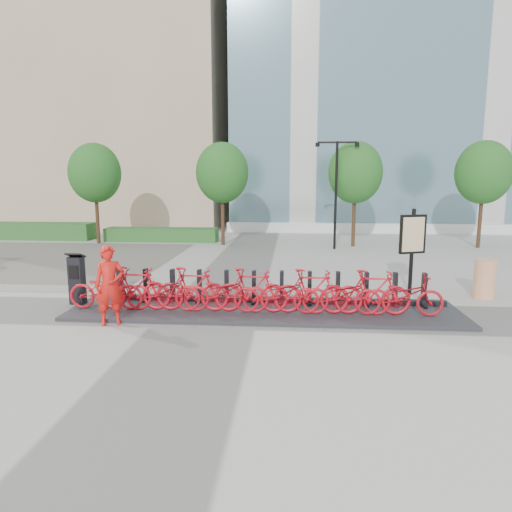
# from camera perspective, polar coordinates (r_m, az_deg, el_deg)

# --- Properties ---
(ground) EXTENTS (120.00, 120.00, 0.00)m
(ground) POSITION_cam_1_polar(r_m,az_deg,el_deg) (11.34, -5.68, -7.18)
(ground) COLOR #ADACA6
(tan_building) EXTENTS (26.00, 16.00, 30.00)m
(tan_building) POSITION_cam_1_polar(r_m,az_deg,el_deg) (42.51, -22.93, 24.83)
(tan_building) COLOR #9F856E
(tan_building) RESTS_ON ground
(glass_building) EXTENTS (32.00, 16.00, 24.00)m
(glass_building) POSITION_cam_1_polar(r_m,az_deg,el_deg) (39.60, 23.81, 21.48)
(glass_building) COLOR slate
(glass_building) RESTS_ON ground
(gravel_patch) EXTENTS (14.00, 14.00, 0.00)m
(gravel_patch) POSITION_cam_1_polar(r_m,az_deg,el_deg) (21.60, -29.20, -0.36)
(gravel_patch) COLOR #494641
(gravel_patch) RESTS_ON ground
(hedge_a) EXTENTS (10.00, 1.40, 0.90)m
(hedge_a) POSITION_cam_1_polar(r_m,az_deg,el_deg) (29.11, -28.82, 2.80)
(hedge_a) COLOR #2C6E2D
(hedge_a) RESTS_ON ground
(hedge_b) EXTENTS (6.00, 1.20, 0.70)m
(hedge_b) POSITION_cam_1_polar(r_m,az_deg,el_deg) (25.05, -11.68, 2.65)
(hedge_b) COLOR #2C6E2D
(hedge_b) RESTS_ON ground
(tree_0) EXTENTS (2.60, 2.60, 5.10)m
(tree_0) POSITION_cam_1_polar(r_m,az_deg,el_deg) (24.78, -19.50, 9.74)
(tree_0) COLOR #53341B
(tree_0) RESTS_ON ground
(tree_1) EXTENTS (2.60, 2.60, 5.10)m
(tree_1) POSITION_cam_1_polar(r_m,az_deg,el_deg) (22.96, -4.25, 10.32)
(tree_1) COLOR #53341B
(tree_1) RESTS_ON ground
(tree_2) EXTENTS (2.60, 2.60, 5.10)m
(tree_2) POSITION_cam_1_polar(r_m,az_deg,el_deg) (22.90, 12.31, 10.13)
(tree_2) COLOR #53341B
(tree_2) RESTS_ON ground
(tree_3) EXTENTS (2.60, 2.60, 5.10)m
(tree_3) POSITION_cam_1_polar(r_m,az_deg,el_deg) (24.43, 26.58, 9.31)
(tree_3) COLOR #53341B
(tree_3) RESTS_ON ground
(streetlamp) EXTENTS (2.00, 0.20, 5.00)m
(streetlamp) POSITION_cam_1_polar(r_m,az_deg,el_deg) (21.79, 9.99, 9.05)
(streetlamp) COLOR black
(streetlamp) RESTS_ON ground
(dock_pad) EXTENTS (9.60, 2.40, 0.08)m
(dock_pad) POSITION_cam_1_polar(r_m,az_deg,el_deg) (11.47, 1.03, -6.73)
(dock_pad) COLOR #2D2D32
(dock_pad) RESTS_ON ground
(dock_rail_posts) EXTENTS (8.02, 0.50, 0.85)m
(dock_rail_posts) POSITION_cam_1_polar(r_m,az_deg,el_deg) (11.80, 1.47, -3.93)
(dock_rail_posts) COLOR black
(dock_rail_posts) RESTS_ON dock_pad
(bike_0) EXTENTS (1.85, 0.65, 0.97)m
(bike_0) POSITION_cam_1_polar(r_m,az_deg,el_deg) (11.88, -18.24, -4.02)
(bike_0) COLOR #B30F1B
(bike_0) RESTS_ON dock_pad
(bike_1) EXTENTS (1.80, 0.51, 1.08)m
(bike_1) POSITION_cam_1_polar(r_m,az_deg,el_deg) (11.61, -14.97, -3.89)
(bike_1) COLOR #B30F1B
(bike_1) RESTS_ON dock_pad
(bike_2) EXTENTS (1.85, 0.65, 0.97)m
(bike_2) POSITION_cam_1_polar(r_m,az_deg,el_deg) (11.41, -11.53, -4.28)
(bike_2) COLOR #B30F1B
(bike_2) RESTS_ON dock_pad
(bike_3) EXTENTS (1.80, 0.51, 1.08)m
(bike_3) POSITION_cam_1_polar(r_m,az_deg,el_deg) (11.22, -8.00, -4.13)
(bike_3) COLOR #B30F1B
(bike_3) RESTS_ON dock_pad
(bike_4) EXTENTS (1.85, 0.65, 0.97)m
(bike_4) POSITION_cam_1_polar(r_m,az_deg,el_deg) (11.10, -4.35, -4.49)
(bike_4) COLOR #B30F1B
(bike_4) RESTS_ON dock_pad
(bike_5) EXTENTS (1.80, 0.51, 1.08)m
(bike_5) POSITION_cam_1_polar(r_m,az_deg,el_deg) (11.00, -0.63, -4.30)
(bike_5) COLOR #B30F1B
(bike_5) RESTS_ON dock_pad
(bike_6) EXTENTS (1.85, 0.65, 0.97)m
(bike_6) POSITION_cam_1_polar(r_m,az_deg,el_deg) (10.98, 3.13, -4.64)
(bike_6) COLOR #B30F1B
(bike_6) RESTS_ON dock_pad
(bike_7) EXTENTS (1.80, 0.51, 1.08)m
(bike_7) POSITION_cam_1_polar(r_m,az_deg,el_deg) (10.97, 6.90, -4.41)
(bike_7) COLOR #B30F1B
(bike_7) RESTS_ON dock_pad
(bike_8) EXTENTS (1.85, 0.65, 0.97)m
(bike_8) POSITION_cam_1_polar(r_m,az_deg,el_deg) (11.04, 10.65, -4.71)
(bike_8) COLOR #B30F1B
(bike_8) RESTS_ON dock_pad
(bike_9) EXTENTS (1.80, 0.51, 1.08)m
(bike_9) POSITION_cam_1_polar(r_m,az_deg,el_deg) (11.13, 14.35, -4.45)
(bike_9) COLOR #B30F1B
(bike_9) RESTS_ON dock_pad
(bike_10) EXTENTS (1.85, 0.65, 0.97)m
(bike_10) POSITION_cam_1_polar(r_m,az_deg,el_deg) (11.29, 17.96, -4.70)
(bike_10) COLOR #B30F1B
(bike_10) RESTS_ON dock_pad
(kiosk) EXTENTS (0.42, 0.35, 1.35)m
(kiosk) POSITION_cam_1_polar(r_m,az_deg,el_deg) (12.60, -21.48, -2.71)
(kiosk) COLOR black
(kiosk) RESTS_ON dock_pad
(worker_red) EXTENTS (0.78, 0.66, 1.81)m
(worker_red) POSITION_cam_1_polar(r_m,az_deg,el_deg) (10.76, -17.82, -3.52)
(worker_red) COLOR red
(worker_red) RESTS_ON ground
(construction_barrel) EXTENTS (0.66, 0.66, 1.08)m
(construction_barrel) POSITION_cam_1_polar(r_m,az_deg,el_deg) (14.12, 26.67, -2.58)
(construction_barrel) COLOR orange
(construction_barrel) RESTS_ON ground
(map_sign) EXTENTS (0.79, 0.39, 2.44)m
(map_sign) POSITION_cam_1_polar(r_m,az_deg,el_deg) (13.71, 18.98, 2.15)
(map_sign) COLOR black
(map_sign) RESTS_ON ground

